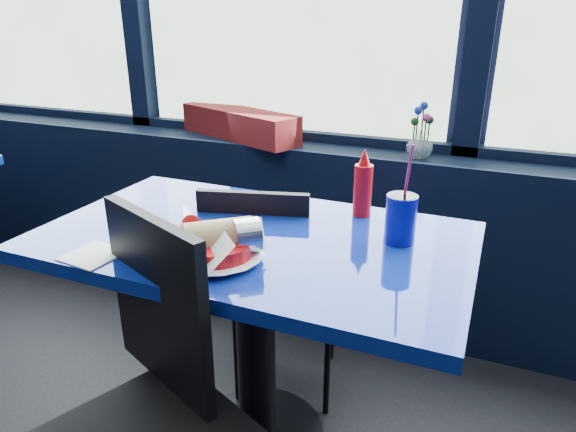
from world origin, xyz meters
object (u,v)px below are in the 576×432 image
object	(u,v)px
ketchup_bottle	(363,186)
soda_cup	(401,218)
chair_near_front	(154,391)
near_table	(254,291)
food_basket	(204,244)
planter_box	(239,124)
chair_near_back	(275,279)
flower_vase	(420,141)

from	to	relation	value
ketchup_bottle	soda_cup	world-z (taller)	soda_cup
chair_near_front	soda_cup	world-z (taller)	soda_cup
near_table	food_basket	bearing A→B (deg)	-105.77
planter_box	food_basket	world-z (taller)	planter_box
chair_near_back	food_basket	bearing A→B (deg)	74.51
planter_box	flower_vase	size ratio (longest dim) A/B	2.96
chair_near_front	food_basket	bearing A→B (deg)	113.60
flower_vase	chair_near_back	bearing A→B (deg)	-122.23
near_table	chair_near_front	xyz separation A→B (m)	(-0.05, -0.43, -0.05)
near_table	chair_near_back	xyz separation A→B (m)	(-0.05, 0.25, -0.10)
chair_near_front	chair_near_back	distance (m)	0.68
soda_cup	chair_near_front	bearing A→B (deg)	-128.99
near_table	planter_box	distance (m)	1.04
food_basket	chair_near_front	bearing A→B (deg)	-104.33
soda_cup	food_basket	bearing A→B (deg)	-146.64
food_basket	soda_cup	size ratio (longest dim) A/B	1.18
flower_vase	ketchup_bottle	bearing A→B (deg)	-97.77
near_table	food_basket	distance (m)	0.29
near_table	ketchup_bottle	distance (m)	0.45
ketchup_bottle	soda_cup	bearing A→B (deg)	-46.46
near_table	flower_vase	world-z (taller)	flower_vase
food_basket	ketchup_bottle	xyz separation A→B (m)	(0.29, 0.44, 0.05)
near_table	planter_box	size ratio (longest dim) A/B	1.88
ketchup_bottle	food_basket	bearing A→B (deg)	-123.29
chair_near_back	ketchup_bottle	world-z (taller)	ketchup_bottle
ketchup_bottle	chair_near_back	bearing A→B (deg)	-176.29
near_table	soda_cup	xyz separation A→B (m)	(0.39, 0.11, 0.25)
chair_near_front	food_basket	size ratio (longest dim) A/B	2.74
planter_box	flower_vase	bearing A→B (deg)	19.54
ketchup_bottle	near_table	bearing A→B (deg)	-132.08
flower_vase	planter_box	bearing A→B (deg)	177.46
near_table	chair_near_front	world-z (taller)	chair_near_front
chair_near_back	food_basket	size ratio (longest dim) A/B	2.48
chair_near_front	flower_vase	size ratio (longest dim) A/B	4.21
chair_near_back	planter_box	world-z (taller)	planter_box
chair_near_front	chair_near_back	bearing A→B (deg)	113.10
chair_near_back	planter_box	bearing A→B (deg)	-68.78
chair_near_back	near_table	bearing A→B (deg)	85.48
chair_near_back	planter_box	xyz separation A→B (m)	(-0.45, 0.61, 0.39)
chair_near_back	food_basket	xyz separation A→B (m)	(-0.00, -0.42, 0.32)
chair_near_back	planter_box	distance (m)	0.85
planter_box	soda_cup	world-z (taller)	soda_cup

